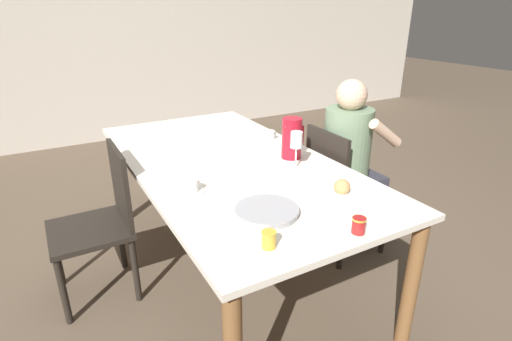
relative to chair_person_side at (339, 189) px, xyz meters
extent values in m
plane|color=brown|center=(-0.71, 0.15, -0.46)|extent=(20.00, 20.00, 0.00)
cube|color=beige|center=(-0.71, 3.32, 0.84)|extent=(10.00, 0.06, 2.60)
cube|color=silver|center=(-0.71, 0.15, 0.27)|extent=(1.05, 2.06, 0.03)
cylinder|color=brown|center=(-0.25, -0.82, -0.11)|extent=(0.07, 0.07, 0.72)
cylinder|color=brown|center=(-1.18, 1.12, -0.11)|extent=(0.07, 0.07, 0.72)
cylinder|color=brown|center=(-0.25, 1.12, -0.11)|extent=(0.07, 0.07, 0.72)
cylinder|color=black|center=(0.26, 0.18, -0.26)|extent=(0.04, 0.04, 0.40)
cylinder|color=black|center=(0.26, -0.18, -0.26)|extent=(0.04, 0.04, 0.40)
cylinder|color=black|center=(-0.11, 0.18, -0.26)|extent=(0.04, 0.04, 0.40)
cylinder|color=black|center=(-0.11, -0.18, -0.26)|extent=(0.04, 0.04, 0.40)
cube|color=black|center=(0.07, 0.00, -0.04)|extent=(0.42, 0.42, 0.03)
cube|color=black|center=(-0.13, 0.00, 0.19)|extent=(0.03, 0.39, 0.43)
cylinder|color=black|center=(-1.68, 0.14, -0.26)|extent=(0.04, 0.04, 0.40)
cylinder|color=black|center=(-1.68, 0.51, -0.26)|extent=(0.04, 0.04, 0.40)
cylinder|color=black|center=(-1.31, 0.14, -0.26)|extent=(0.04, 0.04, 0.40)
cylinder|color=black|center=(-1.31, 0.51, -0.26)|extent=(0.04, 0.04, 0.40)
cube|color=black|center=(-1.50, 0.33, -0.04)|extent=(0.42, 0.42, 0.03)
cube|color=black|center=(-1.30, 0.33, 0.19)|extent=(0.03, 0.39, 0.43)
cylinder|color=#33333D|center=(0.22, 0.10, -0.25)|extent=(0.09, 0.09, 0.43)
cylinder|color=#33333D|center=(0.22, -0.06, -0.25)|extent=(0.09, 0.09, 0.43)
cube|color=#33333D|center=(0.14, 0.02, 0.02)|extent=(0.30, 0.34, 0.11)
cylinder|color=slate|center=(0.05, 0.02, 0.29)|extent=(0.30, 0.30, 0.46)
sphere|color=#D6AD8E|center=(0.05, 0.02, 0.61)|extent=(0.19, 0.19, 0.19)
cylinder|color=#D6AD8E|center=(0.15, -0.19, 0.41)|extent=(0.25, 0.06, 0.20)
cylinder|color=#A31423|center=(-0.38, 0.02, 0.40)|extent=(0.11, 0.11, 0.24)
cube|color=#A31423|center=(-0.31, 0.02, 0.41)|extent=(0.02, 0.02, 0.11)
cone|color=#A31423|center=(-0.42, 0.02, 0.50)|extent=(0.04, 0.04, 0.04)
cylinder|color=white|center=(-0.45, -0.13, 0.28)|extent=(0.06, 0.06, 0.00)
cylinder|color=white|center=(-0.45, -0.13, 0.34)|extent=(0.01, 0.01, 0.12)
cylinder|color=white|center=(-0.45, -0.13, 0.45)|extent=(0.06, 0.06, 0.09)
cylinder|color=white|center=(-1.06, -0.14, 0.29)|extent=(0.13, 0.13, 0.01)
cylinder|color=white|center=(-1.06, -0.14, 0.32)|extent=(0.08, 0.08, 0.06)
cube|color=white|center=(-1.02, -0.14, 0.32)|extent=(0.01, 0.01, 0.03)
cylinder|color=white|center=(-0.32, 0.36, 0.29)|extent=(0.13, 0.13, 0.01)
cylinder|color=white|center=(-0.32, 0.36, 0.32)|extent=(0.08, 0.08, 0.06)
cube|color=white|center=(-0.28, 0.36, 0.32)|extent=(0.01, 0.01, 0.03)
cylinder|color=#9E9EA3|center=(-0.85, -0.50, 0.29)|extent=(0.27, 0.27, 0.02)
cylinder|color=#9E9EA3|center=(-0.85, -0.50, 0.31)|extent=(0.27, 0.27, 0.01)
cylinder|color=white|center=(-0.45, -0.51, 0.29)|extent=(0.22, 0.22, 0.01)
sphere|color=tan|center=(-0.45, -0.51, 0.32)|extent=(0.08, 0.08, 0.08)
cylinder|color=gold|center=(-0.98, -0.72, 0.31)|extent=(0.05, 0.05, 0.07)
cylinder|color=gold|center=(-0.98, -0.72, 0.34)|extent=(0.06, 0.06, 0.01)
cylinder|color=#A81E1E|center=(-0.62, -0.81, 0.31)|extent=(0.05, 0.05, 0.07)
cylinder|color=gold|center=(-0.62, -0.81, 0.34)|extent=(0.06, 0.06, 0.01)
camera|label=1|loc=(-1.63, -1.79, 1.11)|focal=28.00mm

